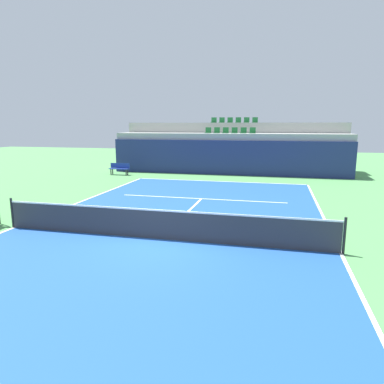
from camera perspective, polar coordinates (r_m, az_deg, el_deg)
ground_plane at (r=11.38m, az=-5.31°, el=-7.67°), size 80.00×80.00×0.00m
court_surface at (r=11.38m, az=-5.31°, el=-7.65°), size 11.00×24.00×0.01m
baseline_far at (r=22.71m, az=4.51°, el=1.74°), size 11.00×0.10×0.00m
sideline_left at (r=14.07m, az=-26.90°, el=-5.15°), size 0.10×24.00×0.00m
sideline_right at (r=10.97m, az=23.11°, el=-9.18°), size 0.10×24.00×0.00m
service_line_far at (r=17.35m, az=1.55°, el=-1.10°), size 8.26×0.10×0.00m
centre_service_line at (r=14.32m, az=-1.15°, el=-3.68°), size 0.10×6.40×0.00m
back_wall at (r=25.68m, az=5.70°, el=5.57°), size 17.42×0.30×2.51m
stands_tier_lower at (r=27.00m, az=6.11°, el=6.33°), size 17.42×2.40×2.99m
stands_tier_upper at (r=29.34m, az=6.76°, el=7.45°), size 17.42×2.40×3.78m
seating_row_lower at (r=27.01m, az=6.21°, el=9.77°), size 3.81×0.44×0.44m
seating_row_upper at (r=29.39m, az=6.87°, el=11.38°), size 3.81×0.44×0.44m
tennis_net at (r=11.23m, az=-5.35°, el=-5.21°), size 11.08×0.08×1.07m
player_bench at (r=26.22m, az=-11.72°, el=3.87°), size 1.50×0.40×0.85m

